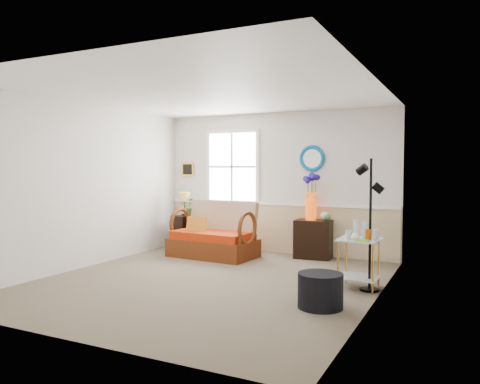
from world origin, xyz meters
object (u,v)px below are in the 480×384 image
at_px(loveseat, 213,229).
at_px(lamp_stand, 184,232).
at_px(floor_lamp, 370,225).
at_px(side_table, 359,264).
at_px(ottoman, 320,290).
at_px(cabinet, 313,239).

distance_m(loveseat, lamp_stand, 1.06).
bearing_deg(loveseat, lamp_stand, 157.26).
height_order(lamp_stand, floor_lamp, floor_lamp).
bearing_deg(side_table, lamp_stand, 157.51).
bearing_deg(lamp_stand, side_table, -22.49).
height_order(loveseat, lamp_stand, loveseat).
height_order(floor_lamp, ottoman, floor_lamp).
bearing_deg(cabinet, floor_lamp, -58.24).
height_order(loveseat, ottoman, loveseat).
relative_size(lamp_stand, floor_lamp, 0.38).
bearing_deg(floor_lamp, cabinet, 141.18).
height_order(side_table, ottoman, side_table).
bearing_deg(cabinet, side_table, -60.70).
bearing_deg(side_table, loveseat, 159.25).
bearing_deg(lamp_stand, floor_lamp, -22.40).
relative_size(loveseat, lamp_stand, 2.31).
relative_size(cabinet, side_table, 1.02).
bearing_deg(loveseat, cabinet, 26.70).
relative_size(lamp_stand, side_table, 0.98).
distance_m(lamp_stand, cabinet, 2.58).
distance_m(lamp_stand, floor_lamp, 4.22).
xyz_separation_m(loveseat, side_table, (2.79, -1.06, -0.16)).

